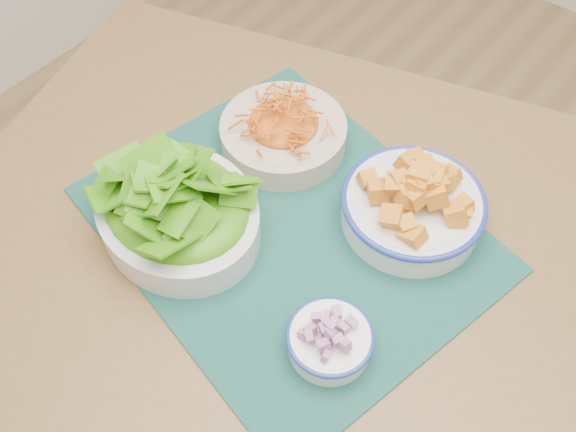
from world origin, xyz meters
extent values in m
cube|color=brown|center=(-0.16, 0.07, 0.73)|extent=(1.50, 1.21, 0.04)
cylinder|color=brown|center=(-0.83, 0.26, 0.35)|extent=(0.06, 0.06, 0.71)
cube|color=#0C312B|center=(-0.26, 0.05, 0.75)|extent=(0.67, 0.59, 0.00)
cylinder|color=beige|center=(-0.37, 0.18, 0.78)|extent=(0.26, 0.26, 0.05)
ellipsoid|color=orange|center=(-0.37, 0.18, 0.82)|extent=(0.19, 0.19, 0.03)
cylinder|color=white|center=(-0.12, 0.18, 0.78)|extent=(0.25, 0.25, 0.05)
torus|color=#213098|center=(-0.12, 0.18, 0.80)|extent=(0.22, 0.22, 0.01)
ellipsoid|color=orange|center=(-0.12, 0.18, 0.83)|extent=(0.19, 0.19, 0.05)
ellipsoid|color=#257405|center=(-0.39, -0.06, 0.85)|extent=(0.24, 0.20, 0.07)
cylinder|color=white|center=(-0.09, -0.08, 0.77)|extent=(0.13, 0.13, 0.04)
torus|color=#203797|center=(-0.09, -0.08, 0.79)|extent=(0.12, 0.12, 0.01)
ellipsoid|color=#7A1958|center=(-0.09, -0.08, 0.80)|extent=(0.10, 0.10, 0.02)
camera|label=1|loc=(0.11, -0.41, 1.58)|focal=40.00mm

